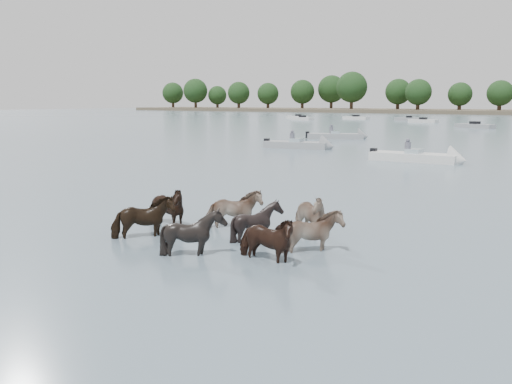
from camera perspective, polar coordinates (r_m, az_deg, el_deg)
The scene contains 7 objects.
ground at distance 13.18m, azimuth 1.79°, elevation -5.65°, with size 400.00×400.00×0.00m, color slate.
shoreline at distance 178.16m, azimuth 9.30°, elevation 8.48°, with size 160.00×30.00×1.00m, color #4C4233.
pony_herd at distance 13.59m, azimuth -2.79°, elevation -3.41°, with size 6.29×4.48×1.36m.
motorboat_a at distance 40.26m, azimuth 5.32°, elevation 4.91°, with size 5.50×2.62×1.92m.
motorboat_b at distance 32.55m, azimuth 17.55°, elevation 3.41°, with size 5.57×1.78×1.92m.
motorboat_f at distance 51.12m, azimuth 9.18°, elevation 5.81°, with size 5.65×4.07×1.92m.
treeline at distance 178.24m, azimuth 7.61°, elevation 10.45°, with size 149.16×22.26×12.38m.
Camera 1 is at (6.91, -10.67, 3.45)m, focal length 38.06 mm.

